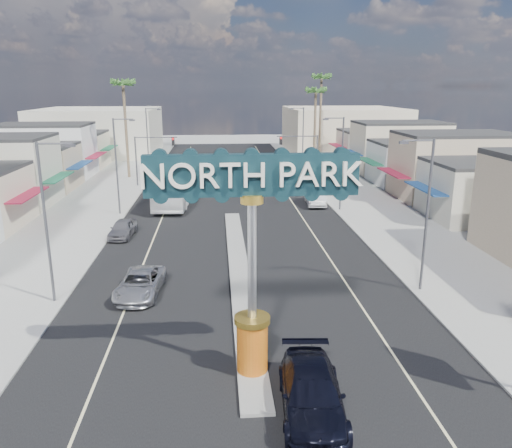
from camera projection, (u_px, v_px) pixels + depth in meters
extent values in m
plane|color=gray|center=(232.00, 213.00, 48.13)|extent=(160.00, 160.00, 0.00)
cube|color=black|center=(232.00, 212.00, 48.13)|extent=(20.00, 120.00, 0.01)
cube|color=gray|center=(239.00, 271.00, 32.73)|extent=(1.30, 30.00, 0.16)
cube|color=gray|center=(83.00, 215.00, 47.05)|extent=(8.00, 120.00, 0.12)
cube|color=gray|center=(373.00, 209.00, 49.17)|extent=(8.00, 120.00, 0.12)
cube|color=beige|center=(22.00, 164.00, 58.00)|extent=(12.00, 42.00, 6.00)
cube|color=#B7B29E|center=(422.00, 160.00, 61.63)|extent=(12.00, 42.00, 6.00)
cube|color=#B7B29E|center=(100.00, 132.00, 88.64)|extent=(20.00, 20.00, 8.00)
cube|color=beige|center=(343.00, 130.00, 91.96)|extent=(20.00, 20.00, 8.00)
cylinder|color=#D64D10|center=(252.00, 346.00, 20.89)|extent=(1.30, 1.30, 2.20)
cylinder|color=gold|center=(252.00, 319.00, 20.56)|extent=(1.50, 1.50, 0.25)
cylinder|color=#B7B7BC|center=(252.00, 262.00, 19.89)|extent=(0.36, 0.36, 4.80)
cylinder|color=gold|center=(252.00, 199.00, 19.20)|extent=(0.90, 0.90, 0.35)
cube|color=#0E272D|center=(252.00, 175.00, 18.96)|extent=(8.20, 0.50, 1.60)
cylinder|color=#47474C|center=(136.00, 162.00, 59.95)|extent=(0.18, 0.18, 6.00)
cylinder|color=#47474C|center=(156.00, 137.00, 59.36)|extent=(5.00, 0.12, 0.12)
cube|color=black|center=(173.00, 141.00, 59.65)|extent=(0.32, 0.32, 1.00)
sphere|color=red|center=(173.00, 139.00, 59.39)|extent=(0.22, 0.22, 0.22)
cylinder|color=#47474C|center=(317.00, 160.00, 61.61)|extent=(0.18, 0.18, 6.00)
cylinder|color=#47474C|center=(297.00, 136.00, 60.65)|extent=(5.00, 0.12, 0.12)
cube|color=black|center=(281.00, 141.00, 60.63)|extent=(0.32, 0.32, 1.00)
sphere|color=red|center=(281.00, 138.00, 60.37)|extent=(0.22, 0.22, 0.22)
cylinder|color=#47474C|center=(46.00, 226.00, 26.91)|extent=(0.16, 0.16, 9.00)
cylinder|color=#47474C|center=(54.00, 144.00, 25.81)|extent=(1.80, 0.10, 0.10)
cube|color=#47474C|center=(70.00, 145.00, 25.89)|extent=(0.50, 0.22, 0.15)
cylinder|color=#47474C|center=(117.00, 168.00, 46.13)|extent=(0.16, 0.16, 9.00)
cylinder|color=#47474C|center=(123.00, 119.00, 45.02)|extent=(1.80, 0.10, 0.10)
cube|color=#47474C|center=(132.00, 120.00, 45.11)|extent=(0.50, 0.22, 0.15)
cylinder|color=#47474C|center=(148.00, 142.00, 67.27)|extent=(0.16, 0.16, 9.00)
cylinder|color=#47474C|center=(153.00, 109.00, 66.16)|extent=(1.80, 0.10, 0.10)
cube|color=#47474C|center=(159.00, 109.00, 66.25)|extent=(0.50, 0.22, 0.15)
cylinder|color=#47474C|center=(427.00, 218.00, 28.51)|extent=(0.16, 0.16, 9.00)
cylinder|color=#47474C|center=(418.00, 141.00, 27.27)|extent=(1.80, 0.10, 0.10)
cube|color=#47474C|center=(404.00, 142.00, 27.24)|extent=(0.50, 0.22, 0.15)
cylinder|color=#47474C|center=(342.00, 165.00, 47.73)|extent=(0.16, 0.16, 9.00)
cylinder|color=#47474C|center=(334.00, 118.00, 46.49)|extent=(1.80, 0.10, 0.10)
cube|color=#47474C|center=(326.00, 119.00, 46.46)|extent=(0.50, 0.22, 0.15)
cylinder|color=#47474C|center=(303.00, 141.00, 68.87)|extent=(0.16, 0.16, 9.00)
cylinder|color=#47474C|center=(297.00, 108.00, 67.63)|extent=(1.80, 0.10, 0.10)
cube|color=#47474C|center=(291.00, 109.00, 67.59)|extent=(0.50, 0.22, 0.15)
cylinder|color=brown|center=(126.00, 132.00, 64.76)|extent=(0.36, 0.36, 12.00)
cylinder|color=brown|center=(315.00, 131.00, 72.63)|extent=(0.36, 0.36, 11.00)
cylinder|color=brown|center=(320.00, 121.00, 78.28)|extent=(0.36, 0.36, 13.00)
imported|color=#A6A7AB|center=(140.00, 283.00, 28.97)|extent=(2.78, 5.25, 1.41)
imported|color=black|center=(312.00, 393.00, 18.40)|extent=(2.71, 5.79, 1.64)
imported|color=slate|center=(123.00, 228.00, 40.16)|extent=(2.05, 4.30, 1.42)
imported|color=silver|center=(315.00, 197.00, 51.10)|extent=(2.13, 5.21, 1.68)
imported|color=white|center=(176.00, 186.00, 51.77)|extent=(3.73, 12.96, 3.57)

